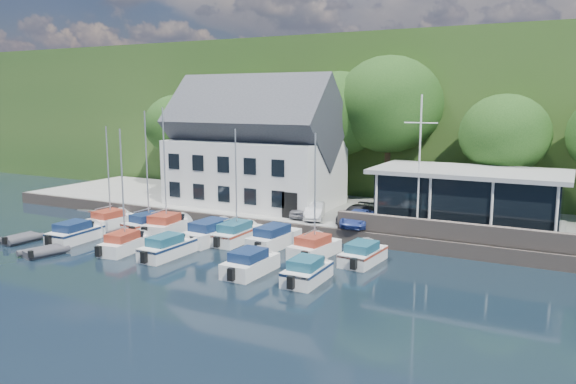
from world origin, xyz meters
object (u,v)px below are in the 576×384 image
object	(u,v)px
boat_r1_5	(274,236)
dinghy_1	(44,250)
boat_r1_3	(212,231)
dinghy_0	(21,238)
club_pavilion	(468,198)
car_dgrey	(356,214)
boat_r1_2	(165,171)
boat_r1_4	(236,179)
car_silver	(303,208)
boat_r2_0	(75,231)
car_blue	(358,218)
flagpole	(419,165)
boat_r1_0	(108,174)
boat_r2_3	(250,261)
boat_r2_4	(307,270)
boat_r1_6	(315,190)
boat_r2_1	(123,190)
boat_r1_1	(147,174)
car_white	(315,211)
boat_r1_7	(363,252)
harbor_building	(254,154)
boat_r2_2	(168,246)

from	to	relation	value
boat_r1_5	dinghy_1	distance (m)	15.06
boat_r1_3	dinghy_0	xyz separation A→B (m)	(-11.90, -6.43, -0.46)
club_pavilion	car_dgrey	distance (m)	8.07
boat_r1_2	boat_r1_4	bearing A→B (deg)	-1.87
car_silver	dinghy_1	bearing A→B (deg)	-138.56
car_silver	boat_r2_0	world-z (taller)	car_silver
boat_r1_2	boat_r1_5	xyz separation A→B (m)	(8.89, 0.57, -3.97)
car_blue	flagpole	distance (m)	5.83
boat_r1_3	boat_r1_0	bearing A→B (deg)	-176.10
club_pavilion	car_blue	distance (m)	7.92
car_dgrey	car_blue	bearing A→B (deg)	-56.90
boat_r1_3	boat_r2_0	distance (m)	9.69
car_blue	boat_r2_3	size ratio (longest dim) A/B	0.65
flagpole	boat_r1_0	xyz separation A→B (m)	(-22.86, -5.48, -1.44)
boat_r2_4	flagpole	bearing A→B (deg)	71.24
boat_r1_6	dinghy_0	world-z (taller)	boat_r1_6
flagpole	boat_r2_1	xyz separation A→B (m)	(-16.72, -10.33, -1.48)
boat_r1_4	boat_r1_2	bearing A→B (deg)	-175.11
car_dgrey	boat_r1_5	world-z (taller)	car_dgrey
boat_r1_0	boat_r1_5	distance (m)	14.71
boat_r1_1	dinghy_0	world-z (taller)	boat_r1_1
dinghy_0	boat_r2_1	bearing A→B (deg)	14.99
flagpole	boat_r1_5	distance (m)	10.91
boat_r1_6	boat_r2_1	distance (m)	12.54
car_white	boat_r2_0	distance (m)	17.40
boat_r2_1	dinghy_0	distance (m)	9.35
car_dgrey	dinghy_0	world-z (taller)	car_dgrey
car_dgrey	boat_r2_3	size ratio (longest dim) A/B	0.74
boat_r1_7	dinghy_0	world-z (taller)	boat_r1_7
boat_r1_6	flagpole	bearing A→B (deg)	54.77
harbor_building	boat_r1_3	size ratio (longest dim) A/B	2.02
car_blue	boat_r1_1	xyz separation A→B (m)	(-14.94, -5.12, 2.83)
boat_r2_2	dinghy_0	size ratio (longest dim) A/B	2.14
car_white	boat_r2_2	distance (m)	11.98
boat_r2_0	harbor_building	bearing A→B (deg)	62.02
boat_r1_0	boat_r2_4	world-z (taller)	boat_r1_0
boat_r1_7	boat_r2_2	bearing A→B (deg)	-154.15
boat_r1_0	boat_r2_0	bearing A→B (deg)	-71.53
club_pavilion	car_blue	world-z (taller)	club_pavilion
car_silver	boat_r1_0	xyz separation A→B (m)	(-13.68, -6.57, 2.59)
boat_r1_1	boat_r2_1	bearing A→B (deg)	-55.68
car_white	boat_r1_1	bearing A→B (deg)	-170.95
boat_r1_1	boat_r2_3	xyz separation A→B (m)	(12.22, -5.21, -3.72)
boat_r1_6	dinghy_1	size ratio (longest dim) A/B	3.14
harbor_building	flagpole	distance (m)	15.78
boat_r1_6	boat_r2_2	world-z (taller)	boat_r1_6
club_pavilion	boat_r2_4	size ratio (longest dim) A/B	2.64
boat_r1_0	dinghy_0	bearing A→B (deg)	-104.33
boat_r1_5	boat_r2_0	world-z (taller)	boat_r1_5
car_silver	boat_r2_1	distance (m)	13.91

